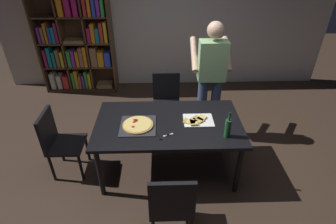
{
  "coord_description": "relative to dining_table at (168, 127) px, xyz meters",
  "views": [
    {
      "loc": [
        -0.08,
        -2.61,
        2.6
      ],
      "look_at": [
        0.0,
        0.15,
        0.8
      ],
      "focal_mm": 28.31,
      "sensor_mm": 36.0,
      "label": 1
    }
  ],
  "objects": [
    {
      "name": "bookshelf",
      "position": [
        -1.67,
        2.37,
        0.25
      ],
      "size": [
        1.4,
        0.35,
        1.95
      ],
      "color": "#513823",
      "rests_on": "ground_plane"
    },
    {
      "name": "chair_near_camera",
      "position": [
        -0.0,
        -0.99,
        -0.17
      ],
      "size": [
        0.42,
        0.42,
        0.9
      ],
      "color": "black",
      "rests_on": "ground_plane"
    },
    {
      "name": "pepperoni_pizza_on_tray",
      "position": [
        -0.36,
        -0.07,
        0.08
      ],
      "size": [
        0.42,
        0.42,
        0.04
      ],
      "color": "#2D2D33",
      "rests_on": "dining_table"
    },
    {
      "name": "person_serving_pizza",
      "position": [
        0.62,
        0.77,
        0.32
      ],
      "size": [
        0.55,
        0.54,
        1.75
      ],
      "color": "#38476B",
      "rests_on": "ground_plane"
    },
    {
      "name": "kitchen_scissors",
      "position": [
        -0.08,
        -0.28,
        0.07
      ],
      "size": [
        0.2,
        0.13,
        0.01
      ],
      "color": "silver",
      "rests_on": "dining_table"
    },
    {
      "name": "pizza_slices_on_towel",
      "position": [
        0.34,
        0.01,
        0.08
      ],
      "size": [
        0.38,
        0.28,
        0.03
      ],
      "color": "white",
      "rests_on": "dining_table"
    },
    {
      "name": "ground_plane",
      "position": [
        0.0,
        0.0,
        -0.68
      ],
      "size": [
        12.0,
        12.0,
        0.0
      ],
      "primitive_type": "plane",
      "color": "#38281E"
    },
    {
      "name": "wine_bottle",
      "position": [
        0.64,
        -0.29,
        0.19
      ],
      "size": [
        0.07,
        0.07,
        0.32
      ],
      "color": "#194723",
      "rests_on": "dining_table"
    },
    {
      "name": "chair_far_side",
      "position": [
        0.0,
        0.99,
        -0.17
      ],
      "size": [
        0.42,
        0.42,
        0.9
      ],
      "color": "black",
      "rests_on": "ground_plane"
    },
    {
      "name": "dining_table",
      "position": [
        0.0,
        0.0,
        0.0
      ],
      "size": [
        1.76,
        1.0,
        0.75
      ],
      "color": "black",
      "rests_on": "ground_plane"
    },
    {
      "name": "back_wall",
      "position": [
        0.0,
        2.6,
        0.72
      ],
      "size": [
        6.4,
        0.1,
        2.8
      ],
      "primitive_type": "cube",
      "color": "silver",
      "rests_on": "ground_plane"
    },
    {
      "name": "chair_left_end",
      "position": [
        -1.37,
        0.0,
        -0.17
      ],
      "size": [
        0.42,
        0.42,
        0.9
      ],
      "color": "black",
      "rests_on": "ground_plane"
    }
  ]
}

